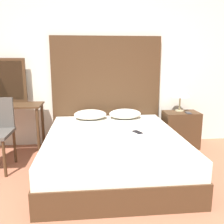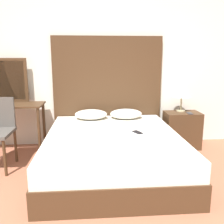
{
  "view_description": "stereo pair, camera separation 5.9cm",
  "coord_description": "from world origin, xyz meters",
  "px_view_note": "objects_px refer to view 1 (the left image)",
  "views": [
    {
      "loc": [
        -0.19,
        -1.24,
        1.4
      ],
      "look_at": [
        0.11,
        1.82,
        0.73
      ],
      "focal_mm": 40.0,
      "sensor_mm": 36.0,
      "label": 1
    },
    {
      "loc": [
        -0.13,
        -1.24,
        1.4
      ],
      "look_at": [
        0.11,
        1.82,
        0.73
      ],
      "focal_mm": 40.0,
      "sensor_mm": 36.0,
      "label": 2
    }
  ],
  "objects_px": {
    "bed": "(113,152)",
    "phone_on_nightstand": "(188,113)",
    "nightstand": "(180,130)",
    "table_lamp": "(180,92)",
    "vanity_desk": "(4,113)",
    "phone_on_bed": "(138,132)"
  },
  "relations": [
    {
      "from": "bed",
      "to": "table_lamp",
      "type": "relative_size",
      "value": 4.93
    },
    {
      "from": "table_lamp",
      "to": "vanity_desk",
      "type": "relative_size",
      "value": 0.37
    },
    {
      "from": "phone_on_nightstand",
      "to": "phone_on_bed",
      "type": "bearing_deg",
      "value": -145.28
    },
    {
      "from": "phone_on_nightstand",
      "to": "vanity_desk",
      "type": "bearing_deg",
      "value": 177.91
    },
    {
      "from": "phone_on_nightstand",
      "to": "nightstand",
      "type": "bearing_deg",
      "value": 129.48
    },
    {
      "from": "phone_on_bed",
      "to": "nightstand",
      "type": "relative_size",
      "value": 0.29
    },
    {
      "from": "phone_on_bed",
      "to": "vanity_desk",
      "type": "height_order",
      "value": "vanity_desk"
    },
    {
      "from": "table_lamp",
      "to": "vanity_desk",
      "type": "distance_m",
      "value": 2.69
    },
    {
      "from": "bed",
      "to": "nightstand",
      "type": "distance_m",
      "value": 1.37
    },
    {
      "from": "bed",
      "to": "nightstand",
      "type": "bearing_deg",
      "value": 32.22
    },
    {
      "from": "phone_on_nightstand",
      "to": "vanity_desk",
      "type": "distance_m",
      "value": 2.76
    },
    {
      "from": "phone_on_bed",
      "to": "vanity_desk",
      "type": "distance_m",
      "value": 1.99
    },
    {
      "from": "table_lamp",
      "to": "phone_on_bed",
      "type": "bearing_deg",
      "value": -136.35
    },
    {
      "from": "nightstand",
      "to": "table_lamp",
      "type": "height_order",
      "value": "table_lamp"
    },
    {
      "from": "bed",
      "to": "phone_on_nightstand",
      "type": "bearing_deg",
      "value": 27.47
    },
    {
      "from": "table_lamp",
      "to": "vanity_desk",
      "type": "height_order",
      "value": "table_lamp"
    },
    {
      "from": "phone_on_bed",
      "to": "phone_on_nightstand",
      "type": "distance_m",
      "value": 1.12
    },
    {
      "from": "phone_on_nightstand",
      "to": "vanity_desk",
      "type": "xyz_separation_m",
      "value": [
        -2.76,
        0.1,
        0.04
      ]
    },
    {
      "from": "nightstand",
      "to": "vanity_desk",
      "type": "xyz_separation_m",
      "value": [
        -2.68,
        0.01,
        0.33
      ]
    },
    {
      "from": "nightstand",
      "to": "vanity_desk",
      "type": "distance_m",
      "value": 2.7
    },
    {
      "from": "bed",
      "to": "vanity_desk",
      "type": "relative_size",
      "value": 1.81
    },
    {
      "from": "bed",
      "to": "vanity_desk",
      "type": "height_order",
      "value": "vanity_desk"
    }
  ]
}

